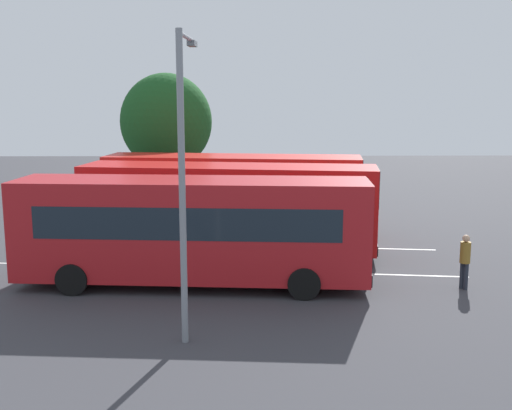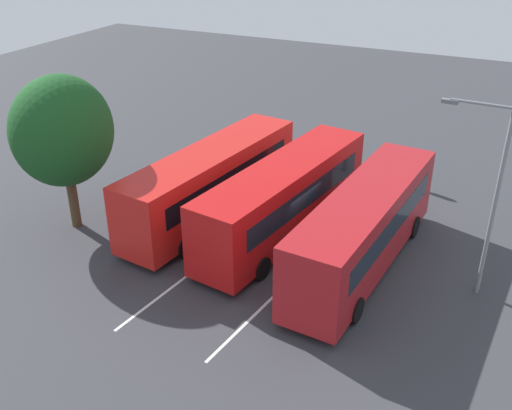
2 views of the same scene
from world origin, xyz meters
name	(u,v)px [view 2 (image 2 of 2)]	position (x,y,z in m)	size (l,w,h in m)	color
ground_plane	(284,239)	(0.00, 0.00, 0.00)	(78.01, 78.01, 0.00)	#38383D
bus_far_left	(365,226)	(-0.63, -3.68, 1.85)	(11.03, 3.21, 3.38)	#AD191E
bus_center_left	(284,197)	(0.39, 0.22, 1.85)	(11.10, 3.90, 3.38)	red
bus_center_right	(212,181)	(0.48, 3.89, 1.85)	(11.09, 3.72, 3.38)	red
pedestrian	(418,170)	(7.75, -4.13, 1.01)	(0.44, 0.44, 1.72)	#232833
street_lamp	(490,190)	(-0.46, -7.98, 4.28)	(0.32, 2.44, 7.41)	gray
depot_tree	(62,131)	(-2.99, 9.15, 4.59)	(4.61, 4.14, 7.03)	#4C3823
lane_stripe_outer_left	(323,248)	(0.00, -1.83, 0.00)	(16.88, 0.12, 0.01)	silver
lane_stripe_inner_left	(248,230)	(0.00, 1.83, 0.00)	(16.88, 0.12, 0.01)	silver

